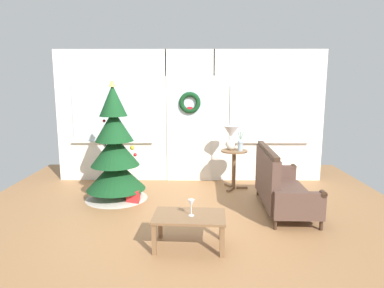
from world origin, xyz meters
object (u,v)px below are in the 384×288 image
side_table (234,162)px  wine_glass (191,204)px  flower_vase (240,145)px  gift_box (133,196)px  settee_sofa (279,186)px  christmas_tree (115,156)px  coffee_table (189,220)px  table_lamp (231,134)px

side_table → wine_glass: 2.42m
flower_vase → gift_box: 2.08m
settee_sofa → side_table: (-0.56, 1.07, 0.13)m
christmas_tree → wine_glass: size_ratio=10.14×
flower_vase → coffee_table: size_ratio=0.40×
wine_glass → table_lamp: bearing=73.3°
side_table → coffee_table: 2.41m
coffee_table → gift_box: 1.80m
coffee_table → christmas_tree: bearing=126.0°
table_lamp → christmas_tree: bearing=-163.1°
settee_sofa → side_table: bearing=117.6°
christmas_tree → coffee_table: bearing=-54.0°
christmas_tree → coffee_table: (1.25, -1.72, -0.40)m
flower_vase → wine_glass: 2.41m
side_table → flower_vase: size_ratio=2.05×
coffee_table → wine_glass: 0.20m
christmas_tree → side_table: 2.12m
coffee_table → settee_sofa: bearing=41.9°
table_lamp → wine_glass: table_lamp is taller
table_lamp → coffee_table: 2.52m
table_lamp → flower_vase: (0.16, -0.10, -0.17)m
flower_vase → wine_glass: size_ratio=1.79×
christmas_tree → settee_sofa: bearing=-11.2°
gift_box → table_lamp: bearing=25.6°
christmas_tree → wine_glass: bearing=-53.7°
christmas_tree → settee_sofa: christmas_tree is taller
coffee_table → gift_box: (-0.93, 1.52, -0.23)m
side_table → table_lamp: table_lamp is taller
settee_sofa → wine_glass: (-1.32, -1.22, 0.16)m
flower_vase → christmas_tree: bearing=-166.8°
gift_box → flower_vase: bearing=20.9°
coffee_table → wine_glass: bearing=-37.1°
christmas_tree → gift_box: size_ratio=9.86×
christmas_tree → flower_vase: (2.13, 0.50, 0.10)m
flower_vase → coffee_table: bearing=-111.7°
side_table → wine_glass: bearing=-108.3°
side_table → flower_vase: bearing=-31.0°
wine_glass → gift_box: 1.86m
wine_glass → gift_box: size_ratio=0.97×
side_table → flower_vase: 0.35m
christmas_tree → table_lamp: christmas_tree is taller
coffee_table → wine_glass: wine_glass is taller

